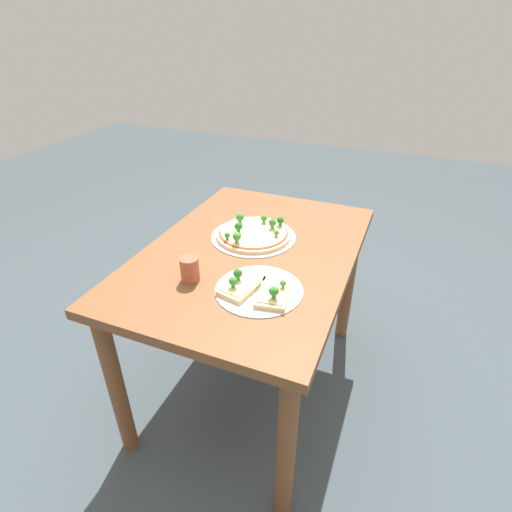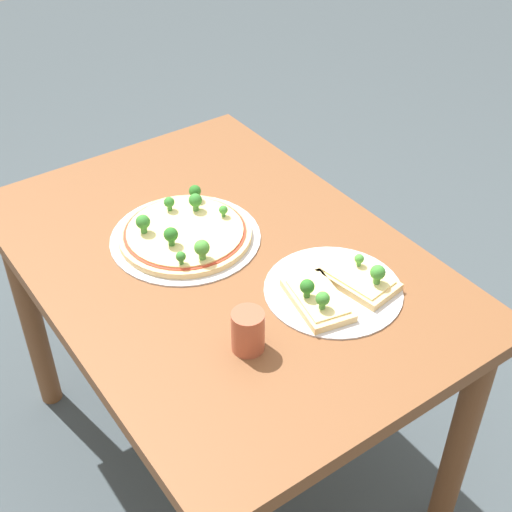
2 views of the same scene
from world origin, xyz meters
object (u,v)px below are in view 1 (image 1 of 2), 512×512
(dining_table, at_px, (251,273))
(pizza_tray_whole, at_px, (253,234))
(drinking_cup, at_px, (190,269))
(pizza_tray_slice, at_px, (258,289))

(dining_table, relative_size, pizza_tray_whole, 3.23)
(dining_table, bearing_deg, pizza_tray_whole, 16.68)
(dining_table, relative_size, drinking_cup, 12.74)
(pizza_tray_slice, bearing_deg, pizza_tray_whole, 24.79)
(dining_table, bearing_deg, pizza_tray_slice, -152.12)
(dining_table, xyz_separation_m, pizza_tray_whole, (0.10, 0.03, 0.12))
(dining_table, distance_m, pizza_tray_whole, 0.16)
(dining_table, height_order, pizza_tray_slice, pizza_tray_slice)
(pizza_tray_whole, height_order, pizza_tray_slice, pizza_tray_whole)
(pizza_tray_slice, distance_m, drinking_cup, 0.24)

